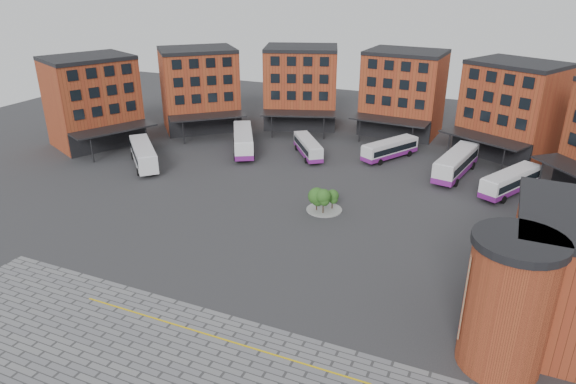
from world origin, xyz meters
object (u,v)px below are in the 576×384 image
at_px(bus_f, 511,181).
at_px(tree_island, 322,198).
at_px(bus_a, 143,153).
at_px(blue_car, 496,341).
at_px(bus_c, 308,147).
at_px(bus_d, 390,149).
at_px(bus_e, 456,163).
at_px(bus_b, 243,140).

bearing_deg(bus_f, tree_island, -116.08).
bearing_deg(bus_a, tree_island, -53.41).
height_order(bus_a, blue_car, bus_a).
bearing_deg(bus_f, bus_c, -158.41).
relative_size(bus_c, bus_d, 0.91).
height_order(bus_f, blue_car, bus_f).
distance_m(bus_c, blue_car, 47.21).
xyz_separation_m(bus_c, bus_f, (29.91, -3.18, 0.17)).
height_order(tree_island, bus_e, bus_e).
bearing_deg(bus_d, bus_a, -122.21).
distance_m(bus_e, bus_f, 8.30).
height_order(bus_a, bus_d, bus_a).
height_order(bus_e, blue_car, bus_e).
bearing_deg(bus_d, bus_c, -132.62).
height_order(tree_island, bus_a, bus_a).
relative_size(bus_c, bus_e, 0.73).
distance_m(bus_c, bus_f, 30.08).
distance_m(tree_island, bus_e, 23.20).
bearing_deg(bus_d, blue_car, -36.83).
relative_size(bus_e, bus_f, 1.16).
height_order(bus_a, bus_e, bus_e).
distance_m(bus_a, bus_b, 15.86).
distance_m(bus_b, bus_f, 40.30).
relative_size(tree_island, bus_a, 0.43).
relative_size(bus_b, bus_d, 1.21).
bearing_deg(bus_b, bus_c, -17.49).
distance_m(tree_island, bus_a, 30.46).
xyz_separation_m(bus_c, blue_car, (30.06, -36.40, -0.73)).
relative_size(bus_b, blue_car, 2.61).
xyz_separation_m(bus_b, bus_c, (10.38, 2.22, -0.41)).
distance_m(bus_d, bus_f, 19.12).
xyz_separation_m(tree_island, bus_c, (-9.16, 18.40, -0.26)).
relative_size(bus_a, bus_d, 1.00).
height_order(bus_d, bus_e, bus_e).
xyz_separation_m(bus_e, bus_f, (7.40, -3.75, -0.22)).
bearing_deg(blue_car, bus_d, 53.77).
bearing_deg(bus_c, bus_e, -34.98).
bearing_deg(bus_b, tree_island, -69.21).
bearing_deg(bus_a, bus_c, -11.39).
bearing_deg(bus_c, bus_b, 155.66).
height_order(bus_c, bus_d, bus_d).
xyz_separation_m(bus_d, bus_e, (10.33, -3.41, 0.31)).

